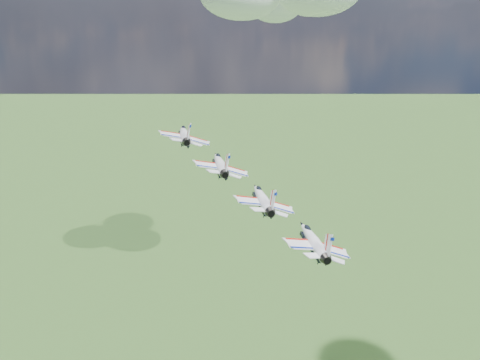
% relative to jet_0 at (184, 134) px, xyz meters
% --- Properties ---
extents(jet_0, '(13.28, 15.50, 6.11)m').
position_rel_jet_0_xyz_m(jet_0, '(0.00, 0.00, 0.00)').
color(jet_0, white).
extents(jet_1, '(13.28, 15.50, 6.11)m').
position_rel_jet_0_xyz_m(jet_1, '(8.09, -7.73, -2.83)').
color(jet_1, silver).
extents(jet_2, '(13.28, 15.50, 6.11)m').
position_rel_jet_0_xyz_m(jet_2, '(16.18, -15.47, -5.65)').
color(jet_2, silver).
extents(jet_3, '(13.28, 15.50, 6.11)m').
position_rel_jet_0_xyz_m(jet_3, '(24.27, -23.20, -8.48)').
color(jet_3, white).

